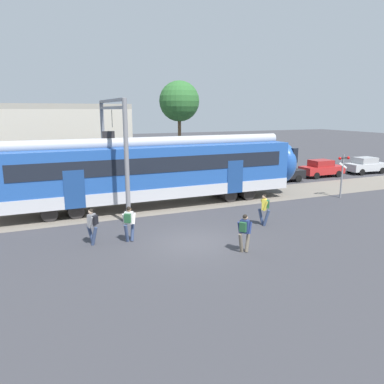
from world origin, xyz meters
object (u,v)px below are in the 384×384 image
(parked_car_red, at_px, (322,168))
(parked_car_silver, at_px, (366,165))
(pedestrian_grey, at_px, (92,223))
(pedestrian_yellow, at_px, (265,207))
(parked_car_black, at_px, (280,173))
(crossing_signal, at_px, (343,169))
(commuter_train, at_px, (1,181))
(pedestrian_white, at_px, (129,221))
(pedestrian_navy, at_px, (244,230))

(parked_car_red, bearing_deg, parked_car_silver, -1.96)
(pedestrian_grey, height_order, pedestrian_yellow, same)
(parked_car_black, xyz_separation_m, crossing_signal, (0.22, -6.54, 1.23))
(commuter_train, height_order, pedestrian_grey, commuter_train)
(parked_car_red, distance_m, crossing_signal, 8.54)
(parked_car_red, distance_m, parked_car_silver, 5.24)
(pedestrian_white, distance_m, pedestrian_yellow, 7.10)
(parked_car_silver, height_order, crossing_signal, crossing_signal)
(commuter_train, xyz_separation_m, pedestrian_navy, (9.56, -9.11, -1.26))
(pedestrian_white, xyz_separation_m, parked_car_silver, (25.46, 9.75, -0.21))
(parked_car_black, bearing_deg, parked_car_silver, 1.87)
(parked_car_silver, bearing_deg, pedestrian_white, -159.04)
(parked_car_red, xyz_separation_m, crossing_signal, (-4.66, -7.05, 1.23))
(pedestrian_grey, relative_size, parked_car_silver, 0.41)
(parked_car_red, bearing_deg, pedestrian_grey, -156.13)
(pedestrian_grey, distance_m, crossing_signal, 17.38)
(pedestrian_grey, relative_size, pedestrian_navy, 1.00)
(pedestrian_grey, relative_size, crossing_signal, 0.56)
(parked_car_silver, bearing_deg, crossing_signal, -145.24)
(commuter_train, relative_size, parked_car_red, 9.46)
(pedestrian_grey, bearing_deg, crossing_signal, 8.64)
(parked_car_red, bearing_deg, commuter_train, -171.05)
(pedestrian_grey, bearing_deg, pedestrian_navy, -31.37)
(pedestrian_grey, relative_size, pedestrian_yellow, 1.00)
(commuter_train, xyz_separation_m, crossing_signal, (20.98, -3.01, -0.24))
(parked_car_black, distance_m, parked_car_silver, 10.13)
(pedestrian_white, height_order, parked_car_red, pedestrian_white)
(parked_car_red, bearing_deg, pedestrian_navy, -140.72)
(pedestrian_yellow, xyz_separation_m, crossing_signal, (8.47, 3.25, 1.02))
(commuter_train, xyz_separation_m, pedestrian_yellow, (12.51, -6.26, -1.26))
(pedestrian_yellow, relative_size, parked_car_red, 0.41)
(pedestrian_yellow, bearing_deg, parked_car_silver, 28.84)
(pedestrian_grey, distance_m, pedestrian_white, 1.62)
(parked_car_black, relative_size, crossing_signal, 1.33)
(pedestrian_white, height_order, parked_car_black, pedestrian_white)
(parked_car_red, bearing_deg, pedestrian_white, -153.85)
(commuter_train, distance_m, pedestrian_yellow, 14.04)
(pedestrian_navy, height_order, crossing_signal, crossing_signal)
(pedestrian_navy, bearing_deg, parked_car_silver, 31.33)
(commuter_train, height_order, pedestrian_white, commuter_train)
(pedestrian_navy, relative_size, pedestrian_yellow, 1.00)
(commuter_train, bearing_deg, pedestrian_yellow, -26.56)
(pedestrian_navy, bearing_deg, parked_car_red, 39.28)
(pedestrian_white, distance_m, crossing_signal, 15.85)
(commuter_train, xyz_separation_m, pedestrian_grey, (3.83, -5.62, -1.26))
(pedestrian_yellow, height_order, crossing_signal, crossing_signal)
(pedestrian_white, xyz_separation_m, parked_car_red, (20.22, 9.93, -0.21))
(pedestrian_white, xyz_separation_m, pedestrian_yellow, (7.09, -0.37, 0.00))
(pedestrian_grey, distance_m, parked_car_black, 19.24)
(parked_car_red, relative_size, parked_car_silver, 0.99)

